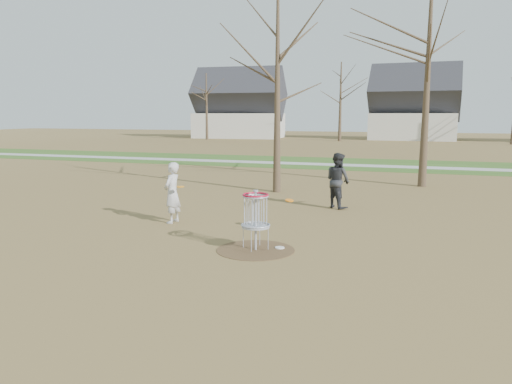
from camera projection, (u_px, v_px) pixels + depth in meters
ground at (256, 250)px, 11.41m from camera, size 160.00×160.00×0.00m
green_band at (364, 164)px, 31.05m from camera, size 160.00×8.00×0.01m
footpath at (362, 166)px, 30.12m from camera, size 160.00×1.50×0.01m
dirt_circle at (256, 250)px, 11.41m from camera, size 1.80×1.80×0.01m
player_standing at (172, 193)px, 14.17m from camera, size 0.43×0.64×1.74m
player_throwing at (338, 180)px, 16.44m from camera, size 1.13×1.10×1.83m
disc_grounded at (280, 248)px, 11.54m from camera, size 0.22×0.22×0.02m
discs_in_play at (236, 194)px, 13.34m from camera, size 3.30×0.37×0.28m
disc_golf_basket at (256, 211)px, 11.27m from camera, size 0.64×0.64×1.35m
bare_trees at (407, 88)px, 43.50m from camera, size 52.62×44.98×9.00m
houses_row at (434, 110)px, 58.66m from camera, size 56.51×10.01×7.26m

